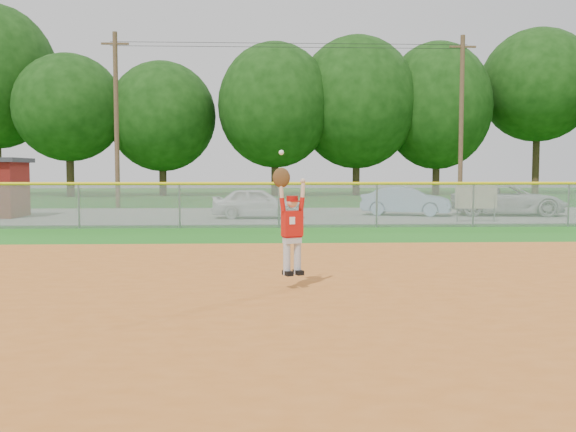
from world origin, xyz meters
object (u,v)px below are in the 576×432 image
object	(u,v)px
sponsor_sign	(476,198)
car_blue	(406,201)
car_white_b	(508,200)
ballplayer	(291,222)
car_white_a	(258,203)

from	to	relation	value
sponsor_sign	car_blue	bearing A→B (deg)	117.34
car_white_b	car_blue	bearing A→B (deg)	97.07
car_white_b	sponsor_sign	distance (m)	4.25
ballplayer	sponsor_sign	bearing A→B (deg)	60.32
car_blue	sponsor_sign	bearing A→B (deg)	-133.07
car_blue	ballplayer	distance (m)	17.74
car_white_a	car_blue	distance (m)	6.45
sponsor_sign	car_white_b	bearing A→B (deg)	52.88
car_white_a	sponsor_sign	xyz separation A→B (m)	(8.12, -2.15, 0.28)
car_white_a	car_blue	xyz separation A→B (m)	(6.31, 1.37, -0.00)
car_white_b	sponsor_sign	size ratio (longest dim) A/B	3.01
car_white_a	sponsor_sign	world-z (taller)	sponsor_sign
sponsor_sign	car_white_a	bearing A→B (deg)	165.17
car_blue	sponsor_sign	distance (m)	3.97
car_white_a	ballplayer	distance (m)	15.43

